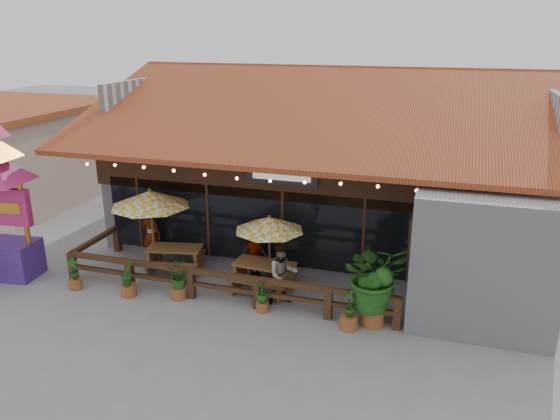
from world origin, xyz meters
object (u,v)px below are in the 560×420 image
(picnic_table_right, at_px, (264,272))
(picnic_table_left, at_px, (175,255))
(umbrella_left, at_px, (150,199))
(umbrella_right, at_px, (269,224))
(tropical_plant, at_px, (375,278))

(picnic_table_right, bearing_deg, picnic_table_left, 173.08)
(umbrella_left, relative_size, umbrella_right, 1.25)
(umbrella_right, height_order, picnic_table_right, umbrella_right)
(picnic_table_left, relative_size, tropical_plant, 0.85)
(picnic_table_left, distance_m, picnic_table_right, 3.15)
(umbrella_left, height_order, picnic_table_left, umbrella_left)
(umbrella_right, distance_m, picnic_table_right, 1.41)
(umbrella_left, bearing_deg, picnic_table_right, -6.16)
(umbrella_right, relative_size, tropical_plant, 0.95)
(umbrella_left, distance_m, picnic_table_left, 1.93)
(umbrella_left, height_order, umbrella_right, umbrella_left)
(picnic_table_left, bearing_deg, umbrella_right, 0.05)
(umbrella_left, relative_size, picnic_table_left, 1.41)
(tropical_plant, bearing_deg, umbrella_left, 168.43)
(umbrella_right, xyz_separation_m, picnic_table_right, (-0.04, -0.38, -1.36))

